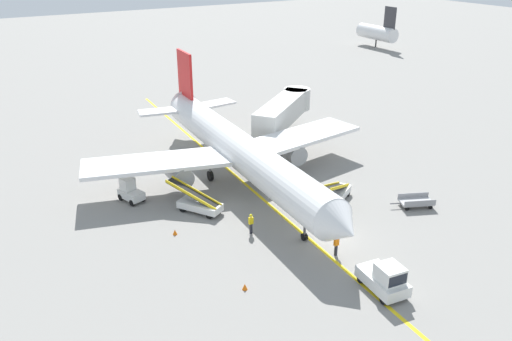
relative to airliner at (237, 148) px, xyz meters
The scene contains 15 objects.
ground_plane 13.26m from the airliner, 85.44° to the right, with size 300.00×300.00×0.00m, color gray.
taxi_line_yellow 8.48m from the airliner, 90.23° to the right, with size 0.30×80.00×0.01m, color yellow.
airliner is the anchor object (origin of this frame).
jet_bridge 13.14m from the airliner, 36.60° to the left, with size 11.58×9.88×4.85m.
pushback_tug 20.14m from the airliner, 89.88° to the right, with size 2.26×3.78×2.20m.
baggage_tug_near_wing 10.46m from the airliner, behind, with size 1.98×2.68×2.10m.
belt_loader_forward_hold 10.08m from the airliner, 55.39° to the right, with size 4.92×3.68×2.59m.
belt_loader_aft_hold 7.34m from the airliner, 147.17° to the right, with size 3.74×4.89×2.59m.
baggage_cart_loaded 16.72m from the airliner, 48.66° to the right, with size 3.77×2.53×0.94m.
ground_crew_marshaller 10.11m from the airliner, 112.35° to the right, with size 0.36×0.24×1.70m.
ground_crew_wing_walker 15.15m from the airliner, 89.81° to the right, with size 0.36×0.24×1.70m.
safety_cone_nose_left 11.38m from the airliner, 145.26° to the right, with size 0.36×0.36×0.44m, color orange.
safety_cone_nose_right 7.76m from the airliner, 13.54° to the left, with size 0.36×0.36×0.44m, color orange.
safety_cone_wingtip_left 17.34m from the airliner, 116.93° to the right, with size 0.36×0.36×0.44m, color orange.
distant_aircraft_mid_left 74.65m from the airliner, 37.78° to the left, with size 3.00×10.10×8.80m.
Camera 1 is at (-22.61, -27.55, 21.13)m, focal length 36.91 mm.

